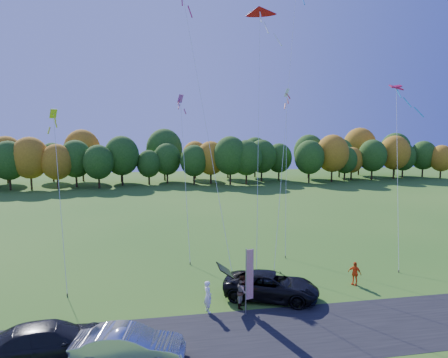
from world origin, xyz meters
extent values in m
plane|color=#255C18|center=(0.00, 0.00, 0.00)|extent=(160.00, 160.00, 0.00)
cube|color=black|center=(0.00, -4.00, 0.01)|extent=(90.00, 6.00, 0.01)
imported|color=black|center=(2.01, 0.37, 0.83)|extent=(6.58, 4.94, 1.66)
imported|color=#B3B4B8|center=(-6.47, -5.32, 0.84)|extent=(5.30, 2.58, 1.67)
imported|color=black|center=(-10.07, -4.32, 0.87)|extent=(6.29, 3.33, 1.74)
imported|color=white|center=(-2.19, -0.78, 0.94)|extent=(0.62, 0.78, 1.88)
imported|color=gray|center=(-0.03, -0.55, 0.98)|extent=(1.07, 1.17, 1.96)
imported|color=#F45516|center=(8.34, 1.52, 0.81)|extent=(0.89, 0.99, 1.62)
cylinder|color=#999999|center=(-0.09, -1.53, 1.97)|extent=(0.06, 0.06, 3.95)
cube|color=red|center=(0.14, -1.45, 2.37)|extent=(0.48, 0.17, 2.96)
cube|color=navy|center=(0.14, -1.42, 3.46)|extent=(0.48, 0.16, 0.77)
cylinder|color=#4C3F33|center=(0.44, 5.12, 0.10)|extent=(0.08, 0.08, 0.20)
cylinder|color=#4C3F33|center=(3.60, 4.80, 0.10)|extent=(0.08, 0.08, 0.20)
cylinder|color=#4C3F33|center=(1.68, 2.72, 0.10)|extent=(0.08, 0.08, 0.20)
cone|color=red|center=(4.29, 12.11, 20.92)|extent=(2.80, 2.14, 3.06)
cylinder|color=#4C3F33|center=(12.78, 3.07, 0.10)|extent=(0.08, 0.08, 0.20)
cube|color=#D5174D|center=(17.35, 11.55, 14.55)|extent=(2.91, 1.02, 1.13)
cylinder|color=#4C3F33|center=(-10.78, 3.00, 0.10)|extent=(0.08, 0.08, 0.20)
cube|color=#DBFF1A|center=(-12.32, 8.63, 11.81)|extent=(1.15, 1.15, 1.36)
cylinder|color=#4C3F33|center=(5.54, 7.85, 0.10)|extent=(0.08, 0.08, 0.20)
cube|color=white|center=(7.89, 15.05, 14.24)|extent=(1.33, 1.33, 1.58)
cylinder|color=#4C3F33|center=(-2.43, 7.66, 0.10)|extent=(0.08, 0.08, 0.20)
cube|color=#C642B3|center=(-2.51, 14.82, 13.49)|extent=(1.28, 1.28, 1.52)
camera|label=1|loc=(-5.26, -22.90, 10.63)|focal=32.00mm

